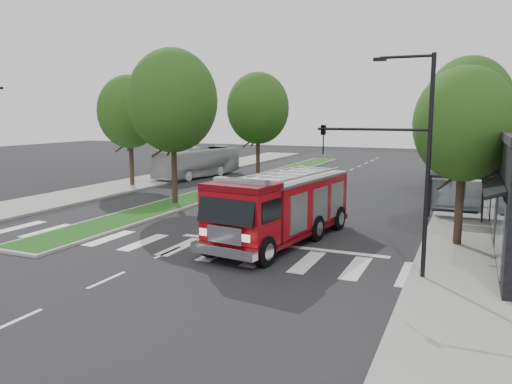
# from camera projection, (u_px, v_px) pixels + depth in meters

# --- Properties ---
(ground) EXTENTS (140.00, 140.00, 0.00)m
(ground) POSITION_uv_depth(u_px,v_px,m) (212.00, 233.00, 25.30)
(ground) COLOR black
(ground) RESTS_ON ground
(sidewalk_right) EXTENTS (5.00, 80.00, 0.15)m
(sidewalk_right) POSITION_uv_depth(u_px,v_px,m) (479.00, 215.00, 29.46)
(sidewalk_right) COLOR gray
(sidewalk_right) RESTS_ON ground
(sidewalk_left) EXTENTS (5.00, 80.00, 0.15)m
(sidewalk_left) POSITION_uv_depth(u_px,v_px,m) (112.00, 188.00, 40.04)
(sidewalk_left) COLOR gray
(sidewalk_left) RESTS_ON ground
(median) EXTENTS (3.00, 50.00, 0.15)m
(median) POSITION_uv_depth(u_px,v_px,m) (249.00, 182.00, 43.97)
(median) COLOR gray
(median) RESTS_ON ground
(bus_shelter) EXTENTS (3.20, 1.60, 2.61)m
(bus_shelter) POSITION_uv_depth(u_px,v_px,m) (456.00, 185.00, 27.99)
(bus_shelter) COLOR black
(bus_shelter) RESTS_ON ground
(tree_right_near) EXTENTS (4.40, 4.40, 8.05)m
(tree_right_near) POSITION_uv_depth(u_px,v_px,m) (464.00, 124.00, 21.76)
(tree_right_near) COLOR black
(tree_right_near) RESTS_ON ground
(tree_right_mid) EXTENTS (5.60, 5.60, 9.72)m
(tree_right_mid) POSITION_uv_depth(u_px,v_px,m) (468.00, 106.00, 32.50)
(tree_right_mid) COLOR black
(tree_right_mid) RESTS_ON ground
(tree_right_far) EXTENTS (5.00, 5.00, 8.73)m
(tree_right_far) POSITION_uv_depth(u_px,v_px,m) (469.00, 116.00, 41.67)
(tree_right_far) COLOR black
(tree_right_far) RESTS_ON ground
(tree_median_near) EXTENTS (5.80, 5.80, 10.16)m
(tree_median_near) POSITION_uv_depth(u_px,v_px,m) (173.00, 101.00, 32.05)
(tree_median_near) COLOR black
(tree_median_near) RESTS_ON ground
(tree_median_far) EXTENTS (5.60, 5.60, 9.72)m
(tree_median_far) POSITION_uv_depth(u_px,v_px,m) (258.00, 108.00, 44.80)
(tree_median_far) COLOR black
(tree_median_far) RESTS_ON ground
(tree_left_mid) EXTENTS (5.20, 5.20, 9.16)m
(tree_left_mid) POSITION_uv_depth(u_px,v_px,m) (130.00, 112.00, 40.72)
(tree_left_mid) COLOR black
(tree_left_mid) RESTS_ON ground
(streetlight_right_near) EXTENTS (4.08, 0.22, 8.00)m
(streetlight_right_near) POSITION_uv_depth(u_px,v_px,m) (403.00, 151.00, 17.64)
(streetlight_right_near) COLOR black
(streetlight_right_near) RESTS_ON ground
(streetlight_right_far) EXTENTS (2.11, 0.20, 8.00)m
(streetlight_right_far) POSITION_uv_depth(u_px,v_px,m) (451.00, 134.00, 38.70)
(streetlight_right_far) COLOR black
(streetlight_right_far) RESTS_ON ground
(fire_engine) EXTENTS (4.25, 10.05, 3.38)m
(fire_engine) POSITION_uv_depth(u_px,v_px,m) (282.00, 208.00, 23.24)
(fire_engine) COLOR #60050A
(fire_engine) RESTS_ON ground
(city_bus) EXTENTS (4.10, 10.66, 2.90)m
(city_bus) POSITION_uv_depth(u_px,v_px,m) (198.00, 162.00, 47.48)
(city_bus) COLOR #BABABF
(city_bus) RESTS_ON ground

